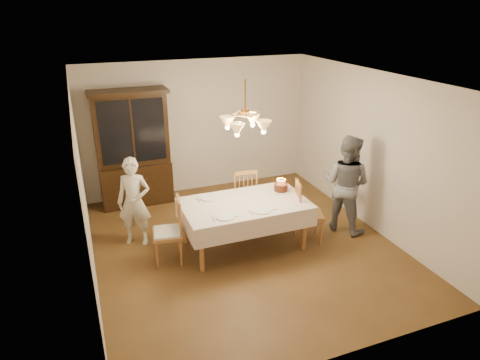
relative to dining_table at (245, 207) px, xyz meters
name	(u,v)px	position (x,y,z in m)	size (l,w,h in m)	color
ground	(245,246)	(0.00, 0.00, -0.68)	(5.00, 5.00, 0.00)	#513417
room_shell	(245,151)	(0.00, 0.00, 0.90)	(5.00, 5.00, 5.00)	white
dining_table	(245,207)	(0.00, 0.00, 0.00)	(1.90, 1.10, 0.76)	#985D2C
china_hutch	(133,151)	(-1.31, 2.25, 0.36)	(1.38, 0.54, 2.16)	black
chair_far_side	(243,197)	(0.29, 0.81, -0.24)	(0.47, 0.46, 1.00)	#985D2C
chair_left_end	(168,233)	(-1.19, 0.02, -0.23)	(0.48, 0.50, 1.00)	#985D2C
chair_right_end	(308,215)	(1.02, -0.17, -0.24)	(0.54, 0.55, 1.00)	#985D2C
elderly_woman	(134,202)	(-1.55, 0.73, 0.03)	(0.52, 0.34, 1.42)	beige
adult_in_grey	(346,184)	(1.76, -0.07, 0.14)	(0.80, 0.62, 1.65)	slate
birthday_cake	(281,188)	(0.69, 0.18, 0.14)	(0.30, 0.30, 0.21)	white
place_setting_near_left	(226,217)	(-0.43, -0.35, 0.08)	(0.41, 0.26, 0.02)	white
place_setting_near_right	(263,210)	(0.14, -0.35, 0.08)	(0.42, 0.27, 0.02)	white
place_setting_far_left	(210,198)	(-0.45, 0.33, 0.08)	(0.41, 0.26, 0.02)	white
chandelier	(245,124)	(0.00, 0.00, 1.29)	(0.62, 0.62, 0.73)	#BF8C3F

